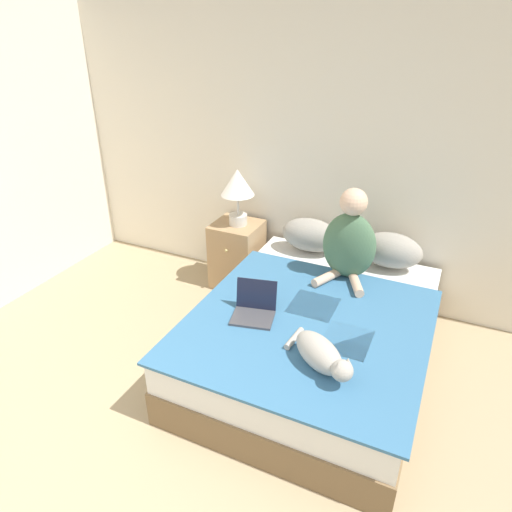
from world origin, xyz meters
TOP-DOWN VIEW (x-y plane):
  - wall_back at (0.00, 3.35)m, footprint 5.39×0.05m
  - bed at (0.62, 2.26)m, footprint 1.59×2.04m
  - pillow_near at (0.27, 3.11)m, footprint 0.51×0.29m
  - pillow_far at (0.96, 3.11)m, footprint 0.51×0.29m
  - person_sitting at (0.69, 2.79)m, footprint 0.42×0.41m
  - cat_tabby at (0.83, 1.68)m, footprint 0.48×0.45m
  - laptop_open at (0.25, 1.99)m, footprint 0.34×0.32m
  - nightstand at (-0.44, 3.07)m, footprint 0.43×0.44m
  - table_lamp at (-0.42, 3.07)m, footprint 0.30×0.30m

SIDE VIEW (x-z plane):
  - bed at x=0.62m, z-range 0.00..0.50m
  - nightstand at x=-0.44m, z-range 0.00..0.64m
  - laptop_open at x=0.25m, z-range 0.44..0.67m
  - cat_tabby at x=0.83m, z-range 0.50..0.70m
  - pillow_near at x=0.27m, z-range 0.51..0.80m
  - pillow_far at x=0.96m, z-range 0.51..0.80m
  - person_sitting at x=0.69m, z-range 0.45..1.19m
  - table_lamp at x=-0.42m, z-range 0.75..1.27m
  - wall_back at x=0.00m, z-range 0.00..2.55m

